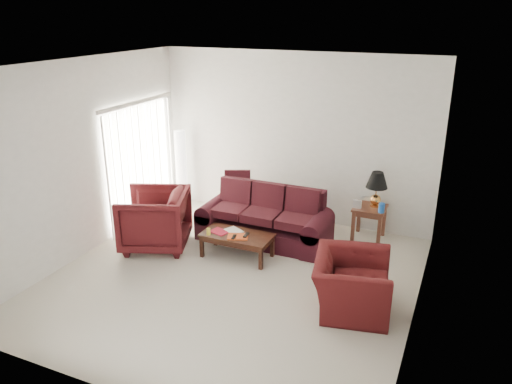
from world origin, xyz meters
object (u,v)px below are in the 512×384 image
Objects in this scene: floor_lamp at (181,168)px; coffee_table at (237,245)px; sofa at (264,216)px; armchair_right at (352,284)px; armchair_left at (155,220)px; end_table at (369,223)px.

floor_lamp reaches higher than coffee_table.
sofa is 2.28m from armchair_right.
sofa is 2.07× the size of armchair_left.
sofa is 2.00× the size of armchair_right.
coffee_table is (-0.16, -0.71, -0.25)m from sofa.
floor_lamp is at bearing 48.77° from armchair_right.
armchair_right is (1.80, -1.39, -0.09)m from sofa.
floor_lamp is at bearing 125.39° from coffee_table.
sofa is at bearing 99.77° from armchair_left.
end_table is (1.58, 0.78, -0.16)m from sofa.
armchair_right is 0.99× the size of coffee_table.
coffee_table is (1.37, 0.21, -0.28)m from armchair_left.
armchair_left is at bearing -71.89° from floor_lamp.
sofa is 0.77m from coffee_table.
armchair_left reaches higher than coffee_table.
floor_lamp reaches higher than armchair_right.
end_table is 0.55× the size of armchair_left.
end_table is at bearing -5.54° from armchair_right.
armchair_left is 3.36m from armchair_right.
sofa is at bearing -21.68° from floor_lamp.
end_table is 2.29m from coffee_table.
armchair_left is 1.41m from coffee_table.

